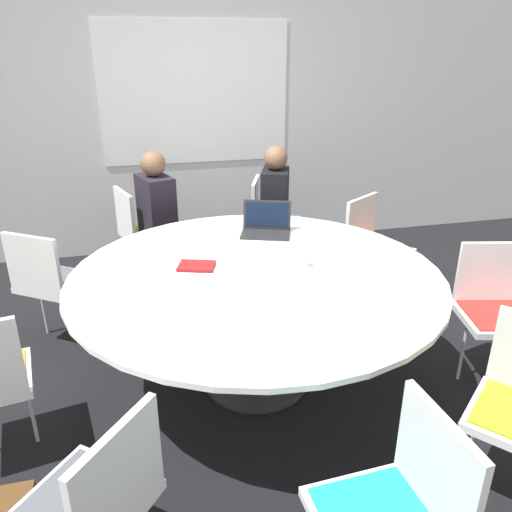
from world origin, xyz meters
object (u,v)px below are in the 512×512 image
(person_0, at_px, (277,204))
(person_1, at_px, (159,212))
(chair_2, at_px, (50,277))
(chair_5, at_px, (399,506))
(chair_0, at_px, (269,217))
(spiral_notebook, at_px, (196,266))
(coffee_cup, at_px, (301,260))
(chair_7, at_px, (495,302))
(chair_1, at_px, (141,228))
(chair_4, at_px, (94,499))
(laptop, at_px, (266,226))
(chair_8, at_px, (373,241))

(person_0, height_order, person_1, same)
(chair_2, distance_m, chair_5, 2.64)
(chair_2, bearing_deg, chair_0, 61.21)
(chair_5, xyz_separation_m, person_0, (0.40, 2.90, 0.19))
(spiral_notebook, bearing_deg, coffee_cup, -12.33)
(coffee_cup, bearing_deg, chair_7, -13.57)
(chair_1, relative_size, person_1, 0.71)
(chair_0, xyz_separation_m, chair_1, (-1.17, -0.03, 0.00))
(chair_4, bearing_deg, chair_7, -29.57)
(chair_0, distance_m, person_1, 1.06)
(person_0, xyz_separation_m, laptop, (-0.31, -0.81, 0.10))
(chair_2, relative_size, coffee_cup, 10.41)
(chair_4, xyz_separation_m, person_1, (0.40, 2.65, 0.19))
(spiral_notebook, bearing_deg, chair_0, 60.66)
(person_1, bearing_deg, chair_5, -6.64)
(chair_1, xyz_separation_m, chair_5, (0.76, -3.13, 0.00))
(chair_5, height_order, person_0, person_0)
(chair_4, relative_size, coffee_cup, 10.41)
(chair_1, relative_size, person_0, 0.71)
(chair_0, xyz_separation_m, chair_2, (-1.80, -0.92, 0.00))
(chair_2, xyz_separation_m, chair_4, (0.39, -1.96, 0.00))
(person_1, relative_size, laptop, 3.04)
(chair_8, bearing_deg, chair_1, -57.09)
(person_1, distance_m, laptop, 1.09)
(chair_8, xyz_separation_m, person_1, (-1.66, 0.59, 0.19))
(chair_0, distance_m, laptop, 1.15)
(chair_2, distance_m, chair_8, 2.45)
(chair_7, xyz_separation_m, laptop, (-1.22, 0.90, 0.30))
(chair_2, relative_size, chair_7, 1.00)
(person_0, bearing_deg, chair_2, -49.72)
(laptop, bearing_deg, chair_2, -165.64)
(chair_7, xyz_separation_m, person_1, (-1.92, 1.73, 0.19))
(chair_4, bearing_deg, chair_0, 12.67)
(chair_8, bearing_deg, chair_2, -31.23)
(chair_0, relative_size, chair_7, 1.00)
(chair_5, bearing_deg, chair_1, 10.90)
(person_0, bearing_deg, chair_5, 12.17)
(chair_2, bearing_deg, chair_1, 88.75)
(spiral_notebook, bearing_deg, chair_5, -73.85)
(chair_1, bearing_deg, laptop, 21.03)
(chair_0, relative_size, person_1, 0.71)
(chair_2, relative_size, laptop, 2.16)
(person_0, bearing_deg, coffee_cup, 9.71)
(chair_1, height_order, chair_5, same)
(chair_2, bearing_deg, laptop, 28.56)
(person_0, relative_size, laptop, 3.04)
(person_0, relative_size, spiral_notebook, 4.89)
(person_0, height_order, coffee_cup, person_0)
(chair_0, height_order, chair_5, same)
(chair_8, distance_m, person_1, 1.77)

